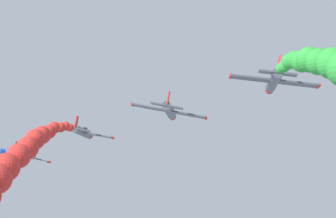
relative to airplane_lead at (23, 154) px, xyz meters
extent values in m
cylinder|color=#474C56|center=(-0.01, -0.18, -0.03)|extent=(1.34, 9.00, 1.34)
cone|color=red|center=(-0.01, 4.92, -0.03)|extent=(1.27, 1.20, 1.27)
cube|color=#474C56|center=(-0.03, -0.58, -0.13)|extent=(8.95, 1.90, 2.49)
cylinder|color=red|center=(4.42, -0.58, -1.28)|extent=(0.44, 1.40, 0.44)
cube|color=#474C56|center=(0.01, -4.18, 0.02)|extent=(3.72, 1.20, 1.13)
cube|color=red|center=(0.23, -4.28, 0.91)|extent=(0.54, 1.10, 1.58)
ellipsoid|color=black|center=(0.12, 1.62, 0.45)|extent=(0.95, 2.20, 0.88)
sphere|color=blue|center=(-0.10, -7.22, -0.11)|extent=(1.02, 1.02, 1.02)
sphere|color=blue|center=(-0.10, -9.27, -0.28)|extent=(1.09, 1.09, 1.09)
cylinder|color=#474C56|center=(11.56, -10.03, 2.47)|extent=(1.28, 9.00, 1.28)
cone|color=red|center=(11.56, -4.93, 2.47)|extent=(1.21, 1.20, 1.21)
cube|color=#474C56|center=(11.54, -10.43, 2.37)|extent=(9.08, 1.90, 1.82)
cylinder|color=red|center=(7.01, -10.43, 3.19)|extent=(0.42, 1.40, 0.42)
cylinder|color=red|center=(16.06, -10.43, 1.55)|extent=(0.42, 1.40, 0.42)
cube|color=#474C56|center=(11.56, -14.03, 2.52)|extent=(3.77, 1.20, 0.85)
cube|color=red|center=(11.73, -14.13, 3.42)|extent=(0.42, 1.10, 1.60)
ellipsoid|color=black|center=(11.64, -8.23, 2.95)|extent=(0.91, 2.20, 0.83)
sphere|color=red|center=(11.62, -17.36, 2.29)|extent=(1.03, 1.03, 1.03)
sphere|color=red|center=(11.60, -19.69, 2.24)|extent=(1.17, 1.17, 1.17)
sphere|color=red|center=(11.56, -22.02, 1.83)|extent=(1.25, 1.25, 1.25)
sphere|color=red|center=(11.35, -24.35, 1.54)|extent=(1.47, 1.47, 1.47)
sphere|color=red|center=(11.40, -26.68, 0.84)|extent=(1.64, 1.64, 1.64)
sphere|color=red|center=(11.24, -29.02, 0.24)|extent=(2.05, 2.05, 2.05)
sphere|color=red|center=(11.17, -31.35, -0.43)|extent=(2.23, 2.23, 2.23)
sphere|color=red|center=(11.13, -33.68, -1.48)|extent=(2.34, 2.34, 2.34)
sphere|color=red|center=(10.94, -36.01, -2.47)|extent=(2.48, 2.48, 2.48)
sphere|color=red|center=(10.53, -38.34, -3.68)|extent=(2.74, 2.74, 2.74)
cylinder|color=#474C56|center=(24.73, -20.45, 3.95)|extent=(1.29, 9.00, 1.29)
cone|color=red|center=(24.73, -15.35, 3.95)|extent=(1.22, 1.20, 1.22)
cube|color=#474C56|center=(24.71, -20.85, 3.85)|extent=(9.07, 1.90, 1.93)
cylinder|color=red|center=(20.19, -20.85, 4.73)|extent=(0.42, 1.40, 0.42)
cylinder|color=red|center=(29.23, -20.85, 2.98)|extent=(0.42, 1.40, 0.42)
cube|color=#474C56|center=(24.74, -24.45, 4.00)|extent=(3.76, 1.20, 0.90)
cube|color=red|center=(24.91, -24.55, 4.90)|extent=(0.44, 1.10, 1.60)
ellipsoid|color=black|center=(24.82, -18.65, 4.44)|extent=(0.92, 2.20, 0.84)
cylinder|color=#474C56|center=(36.58, -30.56, 5.69)|extent=(1.23, 9.00, 1.23)
cone|color=red|center=(36.58, -25.46, 5.69)|extent=(1.17, 1.20, 1.17)
cube|color=#474C56|center=(36.57, -30.96, 5.59)|extent=(9.15, 1.90, 1.37)
cylinder|color=red|center=(32.01, -30.96, 6.18)|extent=(0.40, 1.40, 0.40)
cylinder|color=red|center=(41.13, -30.96, 4.99)|extent=(0.40, 1.40, 0.40)
cube|color=#474C56|center=(36.59, -34.56, 5.74)|extent=(3.79, 1.20, 0.67)
cube|color=red|center=(36.71, -34.66, 6.64)|extent=(0.35, 1.10, 1.60)
ellipsoid|color=black|center=(36.65, -28.76, 6.18)|extent=(0.88, 2.20, 0.80)
sphere|color=green|center=(36.55, -37.56, 5.59)|extent=(0.98, 0.98, 0.98)
sphere|color=green|center=(36.65, -39.57, 5.39)|extent=(1.11, 1.11, 1.11)
sphere|color=green|center=(36.90, -41.57, 5.43)|extent=(1.43, 1.43, 1.43)
sphere|color=green|center=(37.11, -43.57, 5.12)|extent=(1.56, 1.56, 1.56)
sphere|color=green|center=(37.40, -45.57, 4.55)|extent=(1.83, 1.83, 1.83)
sphere|color=green|center=(37.65, -47.58, 4.26)|extent=(2.04, 2.04, 2.04)
sphere|color=green|center=(38.06, -49.58, 3.66)|extent=(2.05, 2.05, 2.05)
sphere|color=green|center=(38.66, -51.58, 3.09)|extent=(2.33, 2.33, 2.33)
camera|label=1|loc=(30.15, -95.49, -6.07)|focal=65.99mm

